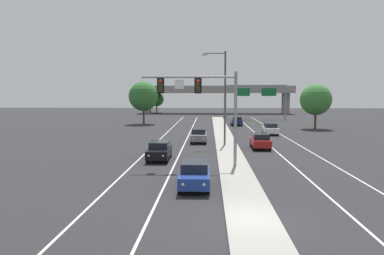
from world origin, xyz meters
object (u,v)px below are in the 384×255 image
object	(u,v)px
car_receding_white	(270,129)
car_oncoming_grey	(199,135)
street_lamp_median	(223,92)
car_receding_red	(260,141)
tree_far_left_a	(143,96)
highway_sign_gantry	(256,91)
car_oncoming_blue	(195,174)
tree_far_left_b	(157,99)
car_oncoming_black	(159,150)
car_receding_navy	(236,121)
tree_far_right_a	(316,100)
overhead_signal_mast	(205,98)

from	to	relation	value
car_receding_white	car_oncoming_grey	bearing A→B (deg)	-137.50
street_lamp_median	car_receding_red	world-z (taller)	street_lamp_median
tree_far_left_a	highway_sign_gantry	bearing A→B (deg)	33.48
car_receding_white	tree_far_left_a	size ratio (longest dim) A/B	0.57
car_receding_white	highway_sign_gantry	bearing A→B (deg)	86.95
car_oncoming_blue	tree_far_left_b	size ratio (longest dim) A/B	0.75
car_oncoming_black	car_receding_white	world-z (taller)	same
street_lamp_median	car_receding_white	size ratio (longest dim) A/B	2.23
car_oncoming_grey	car_oncoming_black	bearing A→B (deg)	-104.33
street_lamp_median	tree_far_left_b	world-z (taller)	street_lamp_median
car_receding_navy	highway_sign_gantry	distance (m)	18.54
street_lamp_median	car_receding_red	bearing A→B (deg)	-26.02
car_receding_white	car_oncoming_blue	bearing A→B (deg)	-107.06
street_lamp_median	car_oncoming_black	bearing A→B (deg)	-122.27
street_lamp_median	car_receding_red	xyz separation A→B (m)	(3.81, -1.86, -4.97)
tree_far_right_a	car_oncoming_black	bearing A→B (deg)	-125.64
overhead_signal_mast	car_receding_white	bearing A→B (deg)	69.85
overhead_signal_mast	street_lamp_median	world-z (taller)	street_lamp_median
car_oncoming_black	tree_far_left_a	distance (m)	38.85
overhead_signal_mast	highway_sign_gantry	world-z (taller)	highway_sign_gantry
tree_far_left_a	car_receding_navy	bearing A→B (deg)	-7.85
car_oncoming_blue	car_oncoming_black	xyz separation A→B (m)	(-3.37, 9.62, 0.00)
overhead_signal_mast	car_oncoming_black	distance (m)	6.75
street_lamp_median	highway_sign_gantry	bearing A→B (deg)	78.72
car_receding_navy	car_oncoming_blue	bearing A→B (deg)	-97.20
car_receding_red	car_receding_white	size ratio (longest dim) A/B	1.00
car_receding_white	car_receding_navy	distance (m)	15.18
car_oncoming_blue	car_receding_red	world-z (taller)	same
car_receding_red	car_receding_navy	world-z (taller)	same
car_oncoming_blue	tree_far_left_a	bearing A→B (deg)	103.16
overhead_signal_mast	car_receding_white	distance (m)	25.84
car_receding_red	tree_far_right_a	world-z (taller)	tree_far_right_a
car_receding_red	highway_sign_gantry	size ratio (longest dim) A/B	0.34
car_receding_red	tree_far_right_a	xyz separation A→B (m)	(11.60, 22.27, 3.85)
car_oncoming_black	highway_sign_gantry	xyz separation A→B (m)	(14.39, 52.46, 5.34)
tree_far_right_a	tree_far_left_b	bearing A→B (deg)	122.90
car_oncoming_blue	tree_far_right_a	xyz separation A→B (m)	(17.78, 39.12, 3.85)
tree_far_left_a	tree_far_left_b	size ratio (longest dim) A/B	1.31
car_receding_red	street_lamp_median	bearing A→B (deg)	153.98
car_oncoming_blue	car_receding_white	xyz separation A→B (m)	(9.33, 30.40, 0.00)
car_oncoming_blue	car_oncoming_black	size ratio (longest dim) A/B	1.00
car_oncoming_black	car_receding_navy	size ratio (longest dim) A/B	0.99
tree_far_right_a	car_receding_white	bearing A→B (deg)	-134.09
car_receding_navy	tree_far_right_a	bearing A→B (deg)	-26.50
highway_sign_gantry	tree_far_left_b	distance (m)	36.63
car_receding_red	highway_sign_gantry	world-z (taller)	highway_sign_gantry
car_oncoming_grey	street_lamp_median	bearing A→B (deg)	-46.64
street_lamp_median	tree_far_left_a	distance (m)	31.75
overhead_signal_mast	car_receding_navy	world-z (taller)	overhead_signal_mast
street_lamp_median	tree_far_left_a	size ratio (longest dim) A/B	1.28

